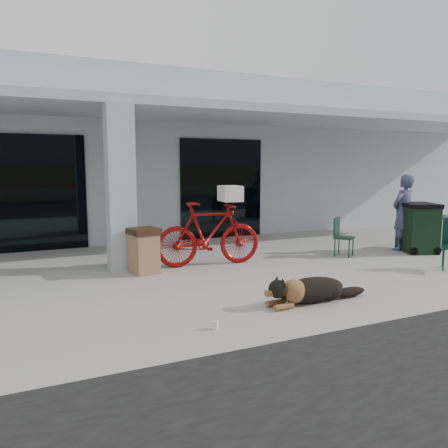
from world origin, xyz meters
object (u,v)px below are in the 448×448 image
person (403,213)px  wheeled_bin (418,228)px  dog (311,288)px  cafe_chair_far_a (344,237)px  cafe_table_far (437,232)px  bicycle (209,234)px  trash_receptacle (144,251)px

person → wheeled_bin: person is taller
dog → cafe_chair_far_a: bearing=38.8°
dog → wheeled_bin: (4.49, 2.13, 0.35)m
cafe_table_far → person: (-0.94, 0.18, 0.50)m
dog → cafe_table_far: bearing=18.9°
bicycle → dog: bearing=-165.2°
cafe_chair_far_a → dog: bearing=-171.8°
trash_receptacle → wheeled_bin: (6.27, -0.60, 0.14)m
bicycle → wheeled_bin: size_ratio=1.88×
bicycle → dog: (0.44, -2.83, -0.43)m
dog → cafe_table_far: size_ratio=1.51×
cafe_chair_far_a → person: 1.76m
cafe_table_far → wheeled_bin: bearing=-172.2°
cafe_table_far → wheeled_bin: size_ratio=0.74×
dog → person: person is taller
cafe_table_far → wheeled_bin: (-0.77, -0.11, 0.17)m
cafe_chair_far_a → wheeled_bin: bearing=-43.8°
person → cafe_table_far: bearing=159.3°
cafe_table_far → cafe_chair_far_a: 2.65m
bicycle → trash_receptacle: 1.36m
cafe_chair_far_a → trash_receptacle: bearing=141.4°
dog → cafe_chair_far_a: (2.61, 2.43, 0.22)m
dog → trash_receptacle: size_ratio=1.50×
cafe_table_far → wheeled_bin: 0.80m
bicycle → cafe_table_far: bearing=-90.0°
cafe_table_far → cafe_chair_far_a: (-2.65, 0.19, 0.03)m
bicycle → trash_receptacle: size_ratio=2.52×
cafe_table_far → wheeled_bin: wheeled_bin is taller
cafe_chair_far_a → person: bearing=-35.2°
dog → trash_receptacle: bearing=119.0°
cafe_chair_far_a → cafe_table_far: bearing=-38.9°
trash_receptacle → wheeled_bin: bearing=-5.5°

